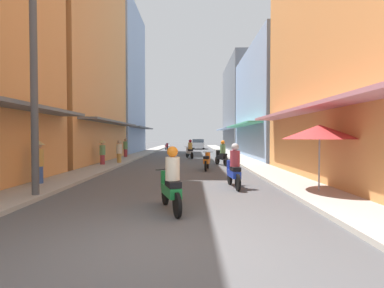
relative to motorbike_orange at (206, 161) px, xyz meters
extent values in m
plane|color=#4C4C4F|center=(-1.46, 10.97, -0.50)|extent=(112.60, 112.60, 0.00)
cube|color=#9E9991|center=(-5.96, 10.97, -0.44)|extent=(1.71, 59.18, 0.12)
cube|color=#ADA89E|center=(3.03, 10.97, -0.44)|extent=(1.71, 59.18, 0.12)
cube|color=slate|center=(-6.31, -6.65, 2.30)|extent=(1.10, 8.94, 0.12)
cube|color=#D88C4C|center=(-9.81, 4.61, 8.14)|extent=(6.00, 11.33, 17.29)
cube|color=slate|center=(-6.31, 4.61, 2.30)|extent=(1.10, 10.19, 0.12)
cube|color=#8CA5CC|center=(-9.81, 15.93, 7.48)|extent=(6.00, 9.81, 15.96)
cube|color=slate|center=(-6.31, 15.93, 2.30)|extent=(1.10, 8.83, 0.12)
cube|color=#B7727F|center=(3.38, -4.94, 2.30)|extent=(1.10, 12.02, 0.12)
cube|color=#8CA5CC|center=(6.88, 8.75, 4.10)|extent=(6.00, 12.37, 9.20)
cube|color=#4CB28C|center=(3.38, 8.75, 2.30)|extent=(1.10, 11.13, 0.12)
cube|color=slate|center=(6.88, 21.50, 5.24)|extent=(6.00, 12.29, 11.48)
cube|color=#8CA5CC|center=(3.38, 21.50, 2.30)|extent=(1.10, 11.06, 0.12)
cylinder|color=black|center=(0.09, 0.57, -0.22)|extent=(0.16, 0.57, 0.56)
cylinder|color=black|center=(-0.10, -0.67, -0.22)|extent=(0.16, 0.57, 0.56)
cube|color=orange|center=(-0.02, -0.10, 0.00)|extent=(0.43, 1.03, 0.24)
cube|color=black|center=(-0.05, -0.30, 0.20)|extent=(0.36, 0.60, 0.14)
cylinder|color=orange|center=(0.07, 0.44, 0.20)|extent=(0.28, 0.28, 0.45)
cylinder|color=black|center=(0.07, 0.44, 0.45)|extent=(0.55, 0.11, 0.03)
cylinder|color=black|center=(-1.22, 8.69, -0.22)|extent=(0.26, 0.56, 0.56)
cylinder|color=black|center=(-0.82, 7.51, -0.22)|extent=(0.26, 0.56, 0.56)
cube|color=#B2B2B7|center=(-1.01, 8.05, 0.00)|extent=(0.59, 1.04, 0.24)
cube|color=black|center=(-0.94, 7.86, 0.20)|extent=(0.45, 0.62, 0.14)
cylinder|color=#B2B2B7|center=(-1.18, 8.57, 0.20)|extent=(0.28, 0.28, 0.45)
cylinder|color=black|center=(-1.18, 8.57, 0.45)|extent=(0.53, 0.21, 0.03)
cylinder|color=#BF8C3F|center=(-0.96, 7.91, 0.55)|extent=(0.34, 0.34, 0.55)
sphere|color=maroon|center=(-0.96, 7.91, 0.95)|extent=(0.26, 0.26, 0.26)
cylinder|color=black|center=(-4.04, 21.42, -0.22)|extent=(0.22, 0.56, 0.56)
cylinder|color=black|center=(-4.36, 22.63, -0.22)|extent=(0.22, 0.56, 0.56)
cube|color=maroon|center=(-4.21, 22.08, 0.00)|extent=(0.53, 1.04, 0.24)
cube|color=black|center=(-4.26, 22.27, 0.20)|extent=(0.41, 0.61, 0.14)
cylinder|color=maroon|center=(-4.07, 21.54, 0.20)|extent=(0.28, 0.28, 0.45)
cylinder|color=black|center=(-4.07, 21.54, 0.45)|extent=(0.54, 0.17, 0.03)
cylinder|color=black|center=(-1.53, -7.74, -0.22)|extent=(0.25, 0.56, 0.56)
cylinder|color=black|center=(-1.14, -8.93, -0.22)|extent=(0.25, 0.56, 0.56)
cube|color=#197233|center=(-1.32, -8.38, 0.00)|extent=(0.57, 1.04, 0.24)
cube|color=black|center=(-1.26, -8.57, 0.20)|extent=(0.44, 0.62, 0.14)
cylinder|color=#197233|center=(-1.49, -7.86, 0.20)|extent=(0.28, 0.28, 0.45)
cylinder|color=black|center=(-1.49, -7.86, 0.45)|extent=(0.53, 0.20, 0.03)
cylinder|color=beige|center=(-1.27, -8.52, 0.55)|extent=(0.34, 0.34, 0.55)
sphere|color=orange|center=(-1.27, -8.52, 0.95)|extent=(0.26, 0.26, 0.26)
cylinder|color=black|center=(0.61, -4.63, -0.22)|extent=(0.12, 0.56, 0.56)
cylinder|color=black|center=(0.71, -5.88, -0.22)|extent=(0.12, 0.56, 0.56)
cube|color=#1E38B7|center=(0.66, -5.31, 0.00)|extent=(0.36, 1.02, 0.24)
cube|color=black|center=(0.68, -5.50, 0.20)|extent=(0.32, 0.58, 0.14)
cylinder|color=#1E38B7|center=(0.62, -4.76, 0.20)|extent=(0.28, 0.28, 0.45)
cylinder|color=black|center=(0.62, -4.76, 0.45)|extent=(0.55, 0.07, 0.03)
cylinder|color=#99333F|center=(0.68, -5.45, 0.55)|extent=(0.34, 0.34, 0.55)
sphere|color=#B2B2B7|center=(0.68, -5.45, 0.95)|extent=(0.26, 0.26, 0.26)
cylinder|color=black|center=(-0.99, 12.55, -0.22)|extent=(0.15, 0.57, 0.56)
cylinder|color=black|center=(-1.13, 11.30, -0.22)|extent=(0.15, 0.57, 0.56)
cube|color=silver|center=(-1.07, 11.88, 0.00)|extent=(0.40, 1.03, 0.24)
cube|color=black|center=(-1.09, 11.68, 0.20)|extent=(0.34, 0.59, 0.14)
cylinder|color=silver|center=(-1.00, 12.42, 0.20)|extent=(0.28, 0.28, 0.45)
cylinder|color=black|center=(-1.00, 12.42, 0.45)|extent=(0.55, 0.09, 0.03)
cylinder|color=black|center=(0.83, 2.99, -0.22)|extent=(0.26, 0.56, 0.56)
cylinder|color=black|center=(1.24, 1.81, -0.22)|extent=(0.26, 0.56, 0.56)
cube|color=black|center=(1.05, 2.35, 0.00)|extent=(0.59, 1.04, 0.24)
cube|color=black|center=(1.12, 2.16, 0.20)|extent=(0.45, 0.62, 0.14)
cylinder|color=black|center=(0.88, 2.87, 0.20)|extent=(0.28, 0.28, 0.45)
cylinder|color=black|center=(0.88, 2.87, 0.45)|extent=(0.53, 0.21, 0.03)
cylinder|color=#598C59|center=(1.10, 2.21, 0.55)|extent=(0.34, 0.34, 0.55)
sphere|color=orange|center=(1.10, 2.21, 0.95)|extent=(0.26, 0.26, 0.26)
cube|color=silver|center=(0.14, 25.67, 0.10)|extent=(2.06, 4.22, 0.70)
cube|color=#333D47|center=(0.13, 25.52, 0.65)|extent=(1.75, 2.21, 0.60)
cylinder|color=black|center=(-0.51, 26.97, -0.18)|extent=(0.23, 0.65, 0.64)
cylinder|color=black|center=(0.98, 26.86, -0.18)|extent=(0.23, 0.65, 0.64)
cylinder|color=black|center=(-0.70, 24.48, -0.18)|extent=(0.23, 0.65, 0.64)
cylinder|color=black|center=(0.80, 24.37, -0.18)|extent=(0.23, 0.65, 0.64)
cylinder|color=#334C8C|center=(-6.35, -5.04, -0.14)|extent=(0.28, 0.28, 0.73)
cylinder|color=#BF8C3F|center=(-6.35, -5.04, 0.54)|extent=(0.34, 0.34, 0.62)
sphere|color=tan|center=(-6.35, -5.04, 0.99)|extent=(0.22, 0.22, 0.22)
cone|color=#D1B77A|center=(-6.35, -5.04, 1.09)|extent=(0.44, 0.44, 0.16)
cylinder|color=#99333F|center=(-6.36, 8.12, -0.12)|extent=(0.28, 0.28, 0.76)
cylinder|color=#598C59|center=(-6.36, 8.12, 0.58)|extent=(0.34, 0.34, 0.64)
sphere|color=tan|center=(-6.36, 8.12, 1.04)|extent=(0.22, 0.22, 0.22)
cylinder|color=#99333F|center=(-6.26, 1.83, -0.15)|extent=(0.28, 0.28, 0.70)
cylinder|color=#598C59|center=(-6.26, 1.83, 0.49)|extent=(0.34, 0.34, 0.59)
sphere|color=tan|center=(-6.26, 1.83, 0.92)|extent=(0.22, 0.22, 0.22)
cone|color=#D1B77A|center=(-6.26, 1.83, 1.02)|extent=(0.44, 0.44, 0.16)
cylinder|color=#BF8C3F|center=(-5.54, 2.96, -0.15)|extent=(0.28, 0.28, 0.71)
cylinder|color=beige|center=(-5.54, 2.96, 0.51)|extent=(0.34, 0.34, 0.60)
sphere|color=tan|center=(-5.54, 2.96, 0.95)|extent=(0.22, 0.22, 0.22)
cylinder|color=#99999E|center=(3.16, -6.41, 0.50)|extent=(0.05, 0.05, 2.00)
cone|color=#BF3333|center=(3.16, -6.41, 1.45)|extent=(2.28, 2.28, 0.45)
cylinder|color=#4C4C4F|center=(-5.35, -7.04, 3.48)|extent=(0.20, 0.20, 7.96)
camera|label=1|loc=(-0.81, -15.08, 1.30)|focal=26.09mm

